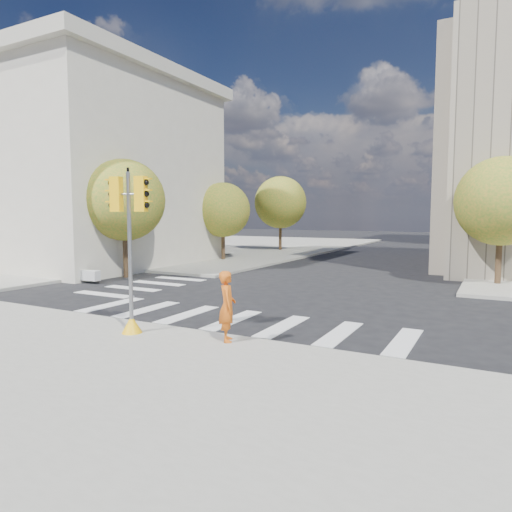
{
  "coord_description": "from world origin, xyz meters",
  "views": [
    {
      "loc": [
        7.43,
        -14.53,
        3.44
      ],
      "look_at": [
        0.54,
        -1.58,
        2.1
      ],
      "focal_mm": 32.0,
      "sensor_mm": 36.0,
      "label": 1
    }
  ],
  "objects": [
    {
      "name": "planter_wall",
      "position": [
        -13.0,
        1.47,
        0.4
      ],
      "size": [
        6.01,
        0.53,
        0.5
      ],
      "primitive_type": "cube",
      "rotation": [
        0.0,
        0.0,
        0.02
      ],
      "color": "silver",
      "rests_on": "sidewalk_left_near"
    },
    {
      "name": "lamp_far",
      "position": [
        8.0,
        28.0,
        4.58
      ],
      "size": [
        0.35,
        0.18,
        8.11
      ],
      "color": "black",
      "rests_on": "sidewalk_far_right"
    },
    {
      "name": "photographer",
      "position": [
        1.31,
        -4.61,
        1.07
      ],
      "size": [
        0.74,
        0.81,
        1.85
      ],
      "primitive_type": "imported",
      "rotation": [
        0.0,
        0.0,
        2.17
      ],
      "color": "#CB5713",
      "rests_on": "sidewalk_near"
    },
    {
      "name": "classical_building",
      "position": [
        -20.0,
        8.0,
        6.44
      ],
      "size": [
        19.0,
        15.0,
        12.7
      ],
      "color": "beige",
      "rests_on": "ground"
    },
    {
      "name": "tree_lw_mid",
      "position": [
        -10.5,
        14.0,
        3.76
      ],
      "size": [
        4.0,
        4.0,
        5.77
      ],
      "color": "#382616",
      "rests_on": "ground"
    },
    {
      "name": "sidewalk_far_left",
      "position": [
        -20.0,
        26.0,
        0.07
      ],
      "size": [
        28.0,
        40.0,
        0.15
      ],
      "primitive_type": "cube",
      "color": "gray",
      "rests_on": "ground"
    },
    {
      "name": "tree_re_near",
      "position": [
        7.5,
        10.0,
        4.05
      ],
      "size": [
        4.2,
        4.2,
        6.16
      ],
      "color": "#382616",
      "rests_on": "ground"
    },
    {
      "name": "tree_lw_near",
      "position": [
        -10.5,
        4.0,
        4.2
      ],
      "size": [
        4.4,
        4.4,
        6.41
      ],
      "color": "#382616",
      "rests_on": "ground"
    },
    {
      "name": "tree_lw_far",
      "position": [
        -10.5,
        24.0,
        4.54
      ],
      "size": [
        4.8,
        4.8,
        6.95
      ],
      "color": "#382616",
      "rests_on": "ground"
    },
    {
      "name": "traffic_signal",
      "position": [
        -1.48,
        -5.16,
        2.08
      ],
      "size": [
        1.08,
        0.56,
        4.55
      ],
      "rotation": [
        0.0,
        0.0,
        0.2
      ],
      "color": "#FFB90D",
      "rests_on": "sidewalk_near"
    },
    {
      "name": "tree_re_far",
      "position": [
        7.5,
        34.0,
        3.87
      ],
      "size": [
        4.0,
        4.0,
        5.88
      ],
      "color": "#382616",
      "rests_on": "ground"
    },
    {
      "name": "ground",
      "position": [
        0.0,
        0.0,
        0.0
      ],
      "size": [
        160.0,
        160.0,
        0.0
      ],
      "primitive_type": "plane",
      "color": "black",
      "rests_on": "ground"
    },
    {
      "name": "tree_re_mid",
      "position": [
        7.5,
        22.0,
        4.35
      ],
      "size": [
        4.6,
        4.6,
        6.66
      ],
      "color": "#382616",
      "rests_on": "ground"
    },
    {
      "name": "lamp_near",
      "position": [
        8.0,
        14.0,
        4.58
      ],
      "size": [
        0.35,
        0.18,
        8.11
      ],
      "color": "black",
      "rests_on": "sidewalk_far_right"
    }
  ]
}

